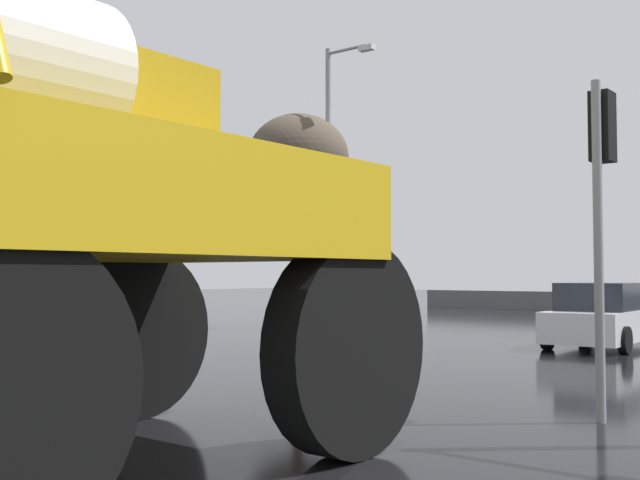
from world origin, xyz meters
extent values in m
plane|color=black|center=(0.00, 18.00, 0.00)|extent=(120.00, 120.00, 0.00)
cylinder|color=black|center=(-0.68, 7.67, 1.02)|extent=(0.41, 2.03, 2.03)
cylinder|color=black|center=(2.51, 7.66, 1.02)|extent=(0.41, 2.03, 2.03)
cube|color=gold|center=(0.91, 5.88, 2.30)|extent=(3.70, 4.29, 0.91)
cube|color=#A98611|center=(0.91, 6.32, 3.22)|extent=(1.11, 1.34, 0.94)
cylinder|color=silver|center=(0.91, 5.25, 3.45)|extent=(1.39, 1.29, 1.39)
cube|color=silver|center=(0.83, 20.14, 0.53)|extent=(1.81, 4.14, 0.70)
cube|color=#23282D|center=(0.84, 19.99, 1.20)|extent=(1.62, 2.14, 0.64)
cylinder|color=black|center=(-0.05, 21.46, 0.30)|extent=(0.20, 0.60, 0.60)
cylinder|color=black|center=(0.02, 18.76, 0.30)|extent=(0.20, 0.60, 0.60)
cylinder|color=black|center=(1.72, 18.81, 0.30)|extent=(0.20, 0.60, 0.60)
cylinder|color=gray|center=(-5.58, 10.80, 1.88)|extent=(0.11, 0.11, 3.77)
cube|color=black|center=(-5.58, 11.02, 3.25)|extent=(0.24, 0.32, 0.84)
sphere|color=#390503|center=(-5.58, 11.21, 3.52)|extent=(0.17, 0.17, 0.17)
sphere|color=#3C2403|center=(-5.58, 11.21, 3.25)|extent=(0.17, 0.17, 0.17)
sphere|color=green|center=(-5.58, 11.21, 2.98)|extent=(0.17, 0.17, 0.17)
cylinder|color=gray|center=(3.82, 10.80, 1.99)|extent=(0.11, 0.11, 3.99)
cube|color=black|center=(3.82, 11.02, 3.47)|extent=(0.24, 0.32, 0.84)
sphere|color=#390503|center=(3.82, 11.21, 3.74)|extent=(0.17, 0.17, 0.17)
sphere|color=#3C2403|center=(3.82, 11.21, 3.47)|extent=(0.17, 0.17, 0.17)
sphere|color=green|center=(3.82, 11.21, 3.20)|extent=(0.17, 0.17, 0.17)
cylinder|color=gray|center=(-8.15, 21.19, 4.51)|extent=(0.18, 0.18, 9.02)
cylinder|color=gray|center=(-7.39, 21.19, 8.87)|extent=(1.52, 0.10, 0.10)
cube|color=silver|center=(-6.63, 21.19, 8.77)|extent=(0.50, 0.24, 0.16)
cylinder|color=#473828|center=(-9.00, 20.69, 2.19)|extent=(0.35, 0.35, 4.38)
ellipsoid|color=brown|center=(-9.00, 20.69, 5.52)|extent=(3.27, 3.27, 2.78)
camera|label=1|loc=(6.76, 1.83, 1.70)|focal=42.90mm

